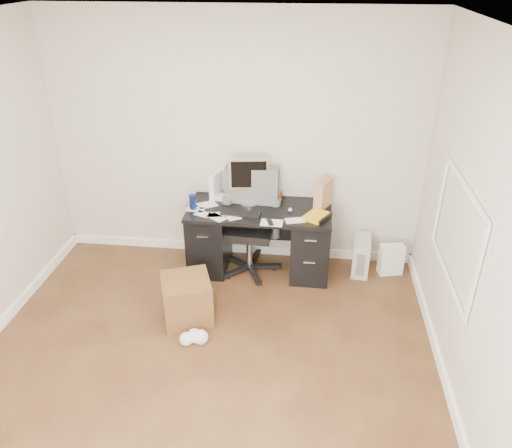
{
  "coord_description": "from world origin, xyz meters",
  "views": [
    {
      "loc": [
        0.81,
        -3.0,
        3.07
      ],
      "look_at": [
        0.32,
        1.2,
        0.81
      ],
      "focal_mm": 35.0,
      "sensor_mm": 36.0,
      "label": 1
    }
  ],
  "objects_px": {
    "lcd_monitor": "(249,181)",
    "keyboard": "(241,213)",
    "pc_tower": "(361,255)",
    "office_chair": "(249,224)",
    "wicker_basket": "(187,299)",
    "desk": "(259,238)"
  },
  "relations": [
    {
      "from": "lcd_monitor",
      "to": "keyboard",
      "type": "height_order",
      "value": "lcd_monitor"
    },
    {
      "from": "keyboard",
      "to": "pc_tower",
      "type": "relative_size",
      "value": 1.02
    },
    {
      "from": "lcd_monitor",
      "to": "pc_tower",
      "type": "relative_size",
      "value": 1.32
    },
    {
      "from": "office_chair",
      "to": "wicker_basket",
      "type": "xyz_separation_m",
      "value": [
        -0.48,
        -0.91,
        -0.35
      ]
    },
    {
      "from": "keyboard",
      "to": "wicker_basket",
      "type": "distance_m",
      "value": 1.04
    },
    {
      "from": "desk",
      "to": "pc_tower",
      "type": "distance_m",
      "value": 1.13
    },
    {
      "from": "keyboard",
      "to": "pc_tower",
      "type": "height_order",
      "value": "keyboard"
    },
    {
      "from": "desk",
      "to": "wicker_basket",
      "type": "height_order",
      "value": "desk"
    },
    {
      "from": "office_chair",
      "to": "keyboard",
      "type": "bearing_deg",
      "value": -116.34
    },
    {
      "from": "pc_tower",
      "to": "keyboard",
      "type": "bearing_deg",
      "value": -163.26
    },
    {
      "from": "desk",
      "to": "office_chair",
      "type": "distance_m",
      "value": 0.2
    },
    {
      "from": "keyboard",
      "to": "office_chair",
      "type": "distance_m",
      "value": 0.24
    },
    {
      "from": "pc_tower",
      "to": "wicker_basket",
      "type": "relative_size",
      "value": 0.89
    },
    {
      "from": "desk",
      "to": "pc_tower",
      "type": "height_order",
      "value": "desk"
    },
    {
      "from": "desk",
      "to": "pc_tower",
      "type": "bearing_deg",
      "value": 5.16
    },
    {
      "from": "lcd_monitor",
      "to": "wicker_basket",
      "type": "distance_m",
      "value": 1.38
    },
    {
      "from": "lcd_monitor",
      "to": "office_chair",
      "type": "xyz_separation_m",
      "value": [
        0.02,
        -0.13,
        -0.44
      ]
    },
    {
      "from": "desk",
      "to": "office_chair",
      "type": "relative_size",
      "value": 1.31
    },
    {
      "from": "desk",
      "to": "office_chair",
      "type": "height_order",
      "value": "office_chair"
    },
    {
      "from": "office_chair",
      "to": "wicker_basket",
      "type": "distance_m",
      "value": 1.09
    },
    {
      "from": "office_chair",
      "to": "pc_tower",
      "type": "distance_m",
      "value": 1.28
    },
    {
      "from": "desk",
      "to": "keyboard",
      "type": "relative_size",
      "value": 3.73
    }
  ]
}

